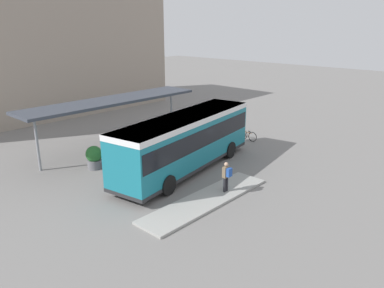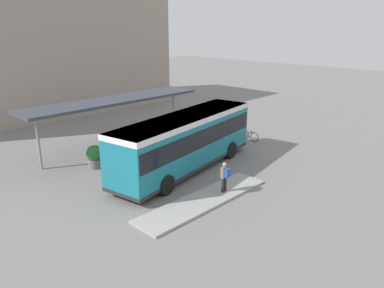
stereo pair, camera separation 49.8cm
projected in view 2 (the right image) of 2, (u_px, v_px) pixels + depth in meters
ground_plane at (186, 170)px, 22.28m from camera, size 120.00×120.00×0.00m
curb_island at (204, 200)px, 18.30m from camera, size 7.77×1.80×0.12m
city_bus at (186, 139)px, 21.70m from camera, size 11.05×4.20×3.29m
pedestrian_waiting at (225, 175)px, 18.79m from camera, size 0.39×0.40×1.57m
bicycle_orange at (249, 136)px, 27.76m from camera, size 0.48×1.72×0.74m
bicycle_green at (241, 133)px, 28.39m from camera, size 0.48×1.70×0.74m
bicycle_white at (230, 132)px, 28.83m from camera, size 0.48×1.70×0.73m
bicycle_black at (224, 129)px, 29.60m from camera, size 0.48×1.58×0.68m
station_shelter at (114, 101)px, 25.05m from camera, size 12.75×2.69×3.50m
potted_planter_near_shelter at (95, 156)px, 22.40m from camera, size 0.98×0.98×1.40m
station_building at (38, 54)px, 35.93m from camera, size 24.74×10.30×10.99m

